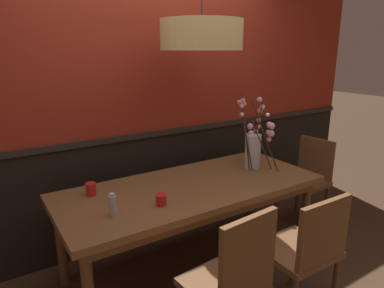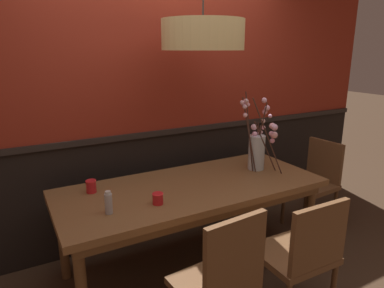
% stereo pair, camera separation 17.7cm
% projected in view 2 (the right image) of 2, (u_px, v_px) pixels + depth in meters
% --- Properties ---
extents(ground_plane, '(24.00, 24.00, 0.00)m').
position_uv_depth(ground_plane, '(192.00, 266.00, 2.93)').
color(ground_plane, '#422D1E').
extents(back_wall, '(5.15, 0.14, 2.80)m').
position_uv_depth(back_wall, '(155.00, 92.00, 3.14)').
color(back_wall, black).
rests_on(back_wall, ground).
extents(dining_table, '(2.09, 0.89, 0.74)m').
position_uv_depth(dining_table, '(192.00, 194.00, 2.75)').
color(dining_table, brown).
rests_on(dining_table, ground).
extents(chair_far_side_left, '(0.47, 0.44, 0.89)m').
position_uv_depth(chair_far_side_left, '(120.00, 185.00, 3.33)').
color(chair_far_side_left, brown).
rests_on(chair_far_side_left, ground).
extents(chair_near_side_left, '(0.44, 0.44, 0.97)m').
position_uv_depth(chair_near_side_left, '(221.00, 282.00, 1.90)').
color(chair_near_side_left, brown).
rests_on(chair_near_side_left, ground).
extents(chair_near_side_right, '(0.46, 0.43, 0.90)m').
position_uv_depth(chair_near_side_right, '(301.00, 253.00, 2.20)').
color(chair_near_side_right, brown).
rests_on(chair_near_side_right, ground).
extents(chair_far_side_right, '(0.42, 0.42, 0.96)m').
position_uv_depth(chair_far_side_right, '(174.00, 170.00, 3.65)').
color(chair_far_side_right, brown).
rests_on(chair_far_side_right, ground).
extents(chair_head_east_end, '(0.44, 0.44, 0.89)m').
position_uv_depth(chair_head_east_end, '(316.00, 179.00, 3.49)').
color(chair_head_east_end, brown).
rests_on(chair_head_east_end, ground).
extents(vase_with_blossoms, '(0.35, 0.37, 0.69)m').
position_uv_depth(vase_with_blossoms, '(257.00, 147.00, 3.03)').
color(vase_with_blossoms, silver).
rests_on(vase_with_blossoms, dining_table).
extents(candle_holder_nearer_center, '(0.08, 0.08, 0.08)m').
position_uv_depth(candle_holder_nearer_center, '(158.00, 198.00, 2.38)').
color(candle_holder_nearer_center, red).
rests_on(candle_holder_nearer_center, dining_table).
extents(candle_holder_nearer_edge, '(0.08, 0.08, 0.10)m').
position_uv_depth(candle_holder_nearer_edge, '(91.00, 186.00, 2.57)').
color(candle_holder_nearer_edge, red).
rests_on(candle_holder_nearer_edge, dining_table).
extents(condiment_bottle, '(0.05, 0.05, 0.16)m').
position_uv_depth(condiment_bottle, '(109.00, 203.00, 2.24)').
color(condiment_bottle, '#ADADB2').
rests_on(condiment_bottle, dining_table).
extents(pendant_lamp, '(0.62, 0.62, 1.04)m').
position_uv_depth(pendant_lamp, '(203.00, 35.00, 2.57)').
color(pendant_lamp, tan).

